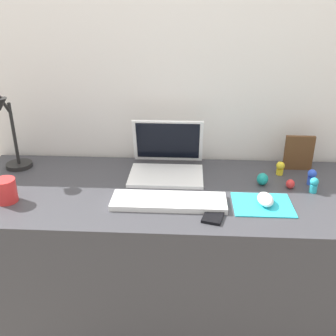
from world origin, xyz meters
name	(u,v)px	position (x,y,z in m)	size (l,w,h in m)	color
ground_plane	(170,331)	(0.00, 0.00, 0.00)	(6.00, 6.00, 0.00)	gray
back_wall	(174,152)	(0.00, 0.34, 0.76)	(2.81, 0.05, 1.51)	silver
desk	(170,267)	(0.00, 0.00, 0.37)	(1.61, 0.61, 0.74)	#38383D
laptop	(167,160)	(-0.02, 0.16, 0.79)	(0.30, 0.27, 0.21)	white
keyboard	(170,201)	(0.00, -0.11, 0.75)	(0.41, 0.13, 0.02)	white
mousepad	(262,205)	(0.33, -0.10, 0.74)	(0.21, 0.17, 0.00)	#28B7CC
mouse	(265,199)	(0.34, -0.10, 0.76)	(0.06, 0.10, 0.03)	white
cell_phone	(214,214)	(0.16, -0.18, 0.74)	(0.06, 0.13, 0.01)	black
desk_lamp	(10,136)	(-0.67, 0.14, 0.89)	(0.11, 0.17, 0.33)	black
picture_frame	(299,153)	(0.53, 0.22, 0.81)	(0.12, 0.02, 0.15)	brown
coffee_mug	(6,191)	(-0.59, -0.13, 0.78)	(0.08, 0.08, 0.09)	red
toy_figurine_blue	(312,176)	(0.55, 0.08, 0.77)	(0.03, 0.03, 0.06)	blue
toy_figurine_teal	(262,179)	(0.36, 0.06, 0.76)	(0.04, 0.04, 0.05)	teal
toy_figurine_red	(290,184)	(0.46, 0.04, 0.76)	(0.03, 0.03, 0.04)	red
toy_figurine_yellow	(280,168)	(0.45, 0.16, 0.77)	(0.03, 0.03, 0.06)	yellow
toy_figurine_cyan	(314,185)	(0.54, 0.01, 0.77)	(0.03, 0.03, 0.06)	#28B7CC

